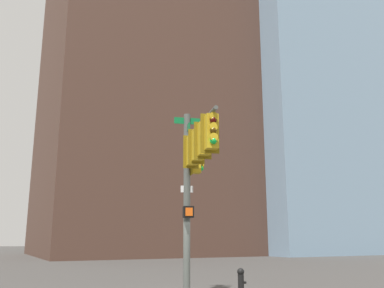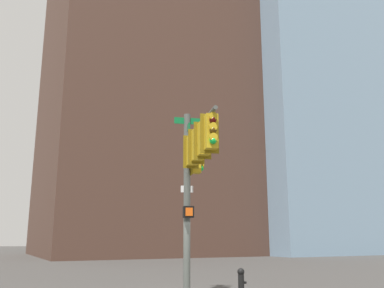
{
  "view_description": "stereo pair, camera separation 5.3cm",
  "coord_description": "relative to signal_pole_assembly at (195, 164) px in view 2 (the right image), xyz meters",
  "views": [
    {
      "loc": [
        -6.15,
        -13.27,
        1.94
      ],
      "look_at": [
        0.25,
        -0.68,
        5.12
      ],
      "focal_mm": 39.2,
      "sensor_mm": 36.0,
      "label": 1
    },
    {
      "loc": [
        -6.1,
        -13.29,
        1.94
      ],
      "look_at": [
        0.25,
        -0.68,
        5.12
      ],
      "focal_mm": 39.2,
      "sensor_mm": 36.0,
      "label": 2
    }
  ],
  "objects": [
    {
      "name": "fire_hydrant",
      "position": [
        2.47,
        1.16,
        -3.9
      ],
      "size": [
        0.34,
        0.26,
        0.87
      ],
      "color": "black",
      "rests_on": "ground_plane"
    },
    {
      "name": "signal_pole_assembly",
      "position": [
        0.0,
        0.0,
        0.0
      ],
      "size": [
        1.78,
        4.46,
        6.45
      ],
      "rotation": [
        0.0,
        0.0,
        4.45
      ],
      "color": "#4C514C",
      "rests_on": "ground_plane"
    },
    {
      "name": "building_brick_nearside",
      "position": [
        12.24,
        36.53,
        22.63
      ],
      "size": [
        25.36,
        20.87,
        54.0
      ],
      "primitive_type": "cube",
      "color": "#4C3328",
      "rests_on": "ground_plane"
    },
    {
      "name": "building_glass_tower",
      "position": [
        36.46,
        37.83,
        33.49
      ],
      "size": [
        27.83,
        30.48,
        75.72
      ],
      "primitive_type": "cube",
      "color": "#7A99B2",
      "rests_on": "ground_plane"
    },
    {
      "name": "building_brick_midblock",
      "position": [
        31.63,
        38.32,
        20.6
      ],
      "size": [
        22.75,
        14.95,
        49.95
      ],
      "primitive_type": "cube",
      "color": "#845B47",
      "rests_on": "ground_plane"
    }
  ]
}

